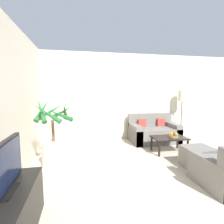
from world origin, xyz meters
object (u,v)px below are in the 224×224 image
television (3,169)px  apple_green (176,134)px  ottoman (198,157)px  coffee_table (169,139)px  fruit_bowl (173,136)px  tv_console (7,218)px  sofa_loveseat (153,132)px  apple_red (173,134)px  potted_palm (54,142)px  floor_lamp (182,99)px  orange_fruit (171,134)px

television → apple_green: (3.11, 2.05, -0.32)m
apple_green → ottoman: apple_green is taller
coffee_table → fruit_bowl: (0.09, -0.04, 0.08)m
tv_console → ottoman: bearing=21.4°
tv_console → sofa_loveseat: size_ratio=0.81×
fruit_bowl → apple_red: size_ratio=3.41×
apple_red → apple_green: apple_green is taller
potted_palm → floor_lamp: size_ratio=0.90×
fruit_bowl → apple_green: 0.09m
floor_lamp → ottoman: floor_lamp is taller
tv_console → orange_fruit: (3.01, 2.09, 0.21)m
floor_lamp → coffee_table: floor_lamp is taller
coffee_table → apple_red: 0.18m
television → orange_fruit: (3.00, 2.09, -0.32)m
television → fruit_bowl: television is taller
coffee_table → apple_green: apple_green is taller
fruit_bowl → apple_red: apple_red is taller
tv_console → apple_green: size_ratio=13.75×
coffee_table → fruit_bowl: size_ratio=3.54×
floor_lamp → fruit_bowl: floor_lamp is taller
fruit_bowl → ottoman: fruit_bowl is taller
sofa_loveseat → fruit_bowl: 1.00m
television → coffee_table: size_ratio=1.10×
tv_console → coffee_table: size_ratio=1.37×
coffee_table → floor_lamp: bearing=47.2°
potted_palm → sofa_loveseat: 3.02m
floor_lamp → ottoman: size_ratio=2.75×
apple_red → tv_console: bearing=-145.2°
ottoman → floor_lamp: bearing=65.7°
sofa_loveseat → ottoman: (0.11, -1.87, -0.08)m
coffee_table → apple_green: size_ratio=10.06×
tv_console → television: size_ratio=1.24×
tv_console → fruit_bowl: size_ratio=4.84×
floor_lamp → coffee_table: (-1.04, -1.13, -0.96)m
television → apple_red: 3.78m
sofa_loveseat → apple_green: bearing=-82.6°
sofa_loveseat → coffee_table: (-0.01, -0.95, 0.05)m
television → ottoman: (3.09, 1.21, -0.59)m
coffee_table → apple_red: bearing=8.8°
floor_lamp → potted_palm: bearing=-159.7°
television → ottoman: size_ratio=1.61×
television → coffee_table: (2.97, 2.13, -0.46)m
floor_lamp → apple_green: (-0.90, -1.21, -0.81)m
ottoman → orange_fruit: bearing=95.7°
coffee_table → ottoman: size_ratio=1.47×
apple_green → sofa_loveseat: bearing=97.4°
floor_lamp → apple_red: size_ratio=22.63×
floor_lamp → tv_console: bearing=-141.0°
ottoman → sofa_loveseat: bearing=93.4°
coffee_table → potted_palm: bearing=-174.3°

